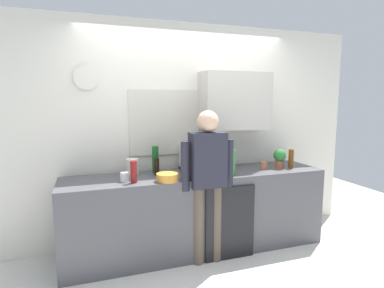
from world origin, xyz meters
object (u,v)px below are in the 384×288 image
potted_plant (280,157)px  storage_canister (132,167)px  bottle_amber_beer (291,159)px  cup_blue_mug (198,173)px  cup_white_mug (124,177)px  cup_terracotta_mug (263,165)px  mixing_bowl (167,177)px  person_at_sink (207,174)px  coffee_maker (188,157)px  bottle_green_wine (155,159)px  bottle_clear_soda (231,163)px  bottle_red_vinegar (134,172)px  bottle_dark_sauce (157,167)px

potted_plant → storage_canister: (-1.72, 0.26, -0.05)m
bottle_amber_beer → cup_blue_mug: bearing=-176.9°
cup_white_mug → potted_plant: potted_plant is taller
cup_white_mug → cup_blue_mug: bearing=-5.2°
cup_blue_mug → cup_terracotta_mug: size_ratio=1.09×
mixing_bowl → person_at_sink: size_ratio=0.14×
cup_terracotta_mug → person_at_sink: bearing=-162.5°
cup_blue_mug → storage_canister: 0.74m
coffee_maker → bottle_green_wine: coffee_maker is taller
coffee_maker → cup_white_mug: size_ratio=3.47×
storage_canister → person_at_sink: 0.86m
bottle_clear_soda → storage_canister: (-1.01, 0.40, -0.05)m
bottle_green_wine → potted_plant: 1.48m
bottle_red_vinegar → cup_terracotta_mug: size_ratio=2.39×
coffee_maker → mixing_bowl: coffee_maker is taller
coffee_maker → bottle_clear_soda: size_ratio=1.18×
bottle_clear_soda → person_at_sink: person_at_sink is taller
potted_plant → bottle_dark_sauce: bearing=175.1°
cup_terracotta_mug → storage_canister: (-1.51, 0.25, 0.04)m
coffee_maker → cup_terracotta_mug: 0.90m
bottle_red_vinegar → storage_canister: bearing=84.3°
cup_blue_mug → person_at_sink: 0.15m
bottle_green_wine → potted_plant: bottle_green_wine is taller
bottle_amber_beer → cup_terracotta_mug: bottle_amber_beer is taller
bottle_clear_soda → potted_plant: 0.73m
cup_white_mug → storage_canister: size_ratio=0.56×
bottle_red_vinegar → potted_plant: bearing=3.9°
bottle_green_wine → bottle_red_vinegar: bearing=-128.5°
cup_blue_mug → mixing_bowl: cup_blue_mug is taller
cup_terracotta_mug → potted_plant: (0.21, -0.01, 0.09)m
cup_white_mug → bottle_red_vinegar: bearing=-42.5°
cup_blue_mug → mixing_bowl: 0.35m
bottle_dark_sauce → potted_plant: potted_plant is taller
cup_terracotta_mug → mixing_bowl: 1.23m
bottle_red_vinegar → bottle_amber_beer: (1.89, 0.07, 0.01)m
bottle_green_wine → person_at_sink: size_ratio=0.19×
bottle_clear_soda → cup_terracotta_mug: bearing=17.5°
person_at_sink → bottle_amber_beer: bearing=13.4°
bottle_green_wine → coffee_maker: bearing=4.6°
bottle_dark_sauce → bottle_green_wine: (0.01, 0.13, 0.06)m
bottle_red_vinegar → bottle_green_wine: bottle_green_wine is taller
cup_terracotta_mug → bottle_clear_soda: bearing=-162.5°
coffee_maker → cup_white_mug: coffee_maker is taller
bottle_amber_beer → person_at_sink: size_ratio=0.14×
coffee_maker → bottle_amber_beer: bearing=-15.8°
bottle_green_wine → cup_terracotta_mug: bottle_green_wine is taller
bottle_clear_soda → cup_white_mug: bearing=174.8°
coffee_maker → mixing_bowl: bearing=-129.2°
coffee_maker → person_at_sink: 0.54m
bottle_amber_beer → cup_white_mug: size_ratio=2.42×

